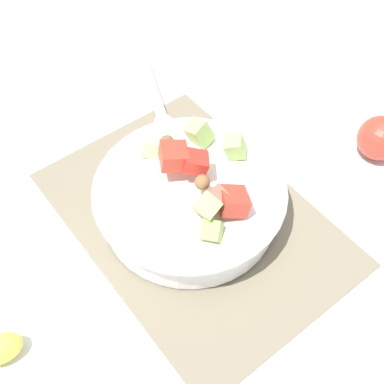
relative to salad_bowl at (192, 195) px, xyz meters
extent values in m
plane|color=silver|center=(-0.01, 0.00, -0.04)|extent=(2.40, 2.40, 0.00)
cube|color=#756B56|center=(-0.01, 0.00, -0.04)|extent=(0.44, 0.31, 0.01)
cylinder|color=white|center=(0.00, 0.00, -0.01)|extent=(0.25, 0.25, 0.06)
torus|color=white|center=(0.00, 0.00, 0.02)|extent=(0.27, 0.27, 0.02)
cube|color=beige|center=(0.09, 0.00, 0.03)|extent=(0.04, 0.05, 0.04)
sphere|color=brown|center=(0.08, -0.01, 0.03)|extent=(0.02, 0.02, 0.03)
cube|color=#A3CC6B|center=(0.06, -0.06, 0.04)|extent=(0.04, 0.04, 0.05)
cube|color=#BC3828|center=(-0.06, -0.02, 0.04)|extent=(0.05, 0.05, 0.04)
sphere|color=brown|center=(-0.02, 0.00, 0.05)|extent=(0.03, 0.03, 0.03)
cube|color=#BC3828|center=(0.03, 0.00, 0.05)|extent=(0.05, 0.05, 0.03)
cube|color=#A3CC6B|center=(-0.05, 0.02, 0.04)|extent=(0.04, 0.04, 0.05)
cube|color=#BC3828|center=(-0.05, -0.01, 0.04)|extent=(0.03, 0.03, 0.03)
cube|color=#8CB74C|center=(-0.08, 0.03, 0.03)|extent=(0.04, 0.04, 0.03)
cube|color=red|center=(0.01, -0.01, 0.05)|extent=(0.05, 0.05, 0.03)
cube|color=#A3CC6B|center=(0.01, -0.08, 0.04)|extent=(0.04, 0.04, 0.04)
ellipsoid|color=#B7B7BC|center=(0.16, -0.07, -0.03)|extent=(0.07, 0.05, 0.01)
cube|color=#B7B7BC|center=(0.25, -0.11, -0.03)|extent=(0.16, 0.08, 0.01)
sphere|color=#BC3828|center=(-0.09, -0.30, -0.01)|extent=(0.07, 0.07, 0.07)
ellipsoid|color=yellow|center=(-0.03, 0.31, -0.03)|extent=(0.05, 0.06, 0.04)
camera|label=1|loc=(-0.34, 0.27, 0.57)|focal=47.64mm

